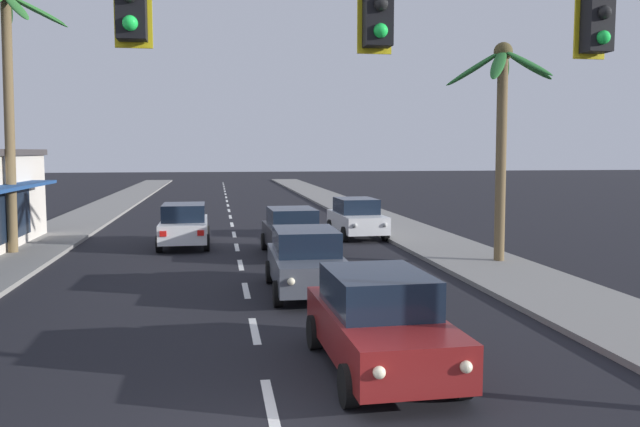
% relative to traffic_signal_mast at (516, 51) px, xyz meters
% --- Properties ---
extents(sidewalk_right, '(3.20, 110.00, 0.14)m').
position_rel_traffic_signal_mast_xyz_m(sidewalk_right, '(4.88, 19.93, -4.87)').
color(sidewalk_right, gray).
rests_on(sidewalk_right, ground).
extents(sidewalk_left, '(3.20, 110.00, 0.14)m').
position_rel_traffic_signal_mast_xyz_m(sidewalk_left, '(-10.72, 19.93, -4.87)').
color(sidewalk_left, gray).
rests_on(sidewalk_left, ground).
extents(lane_markings, '(4.28, 88.76, 0.01)m').
position_rel_traffic_signal_mast_xyz_m(lane_markings, '(-2.49, 20.29, -4.94)').
color(lane_markings, silver).
rests_on(lane_markings, ground).
extents(traffic_signal_mast, '(11.34, 0.41, 6.92)m').
position_rel_traffic_signal_mast_xyz_m(traffic_signal_mast, '(0.00, 0.00, 0.00)').
color(traffic_signal_mast, '#2D2D33').
rests_on(traffic_signal_mast, ground).
extents(sedan_lead_at_stop_bar, '(2.04, 4.49, 1.68)m').
position_rel_traffic_signal_mast_xyz_m(sedan_lead_at_stop_bar, '(-0.97, 2.82, -4.09)').
color(sedan_lead_at_stop_bar, maroon).
rests_on(sedan_lead_at_stop_bar, ground).
extents(sedan_third_in_queue, '(1.99, 4.47, 1.68)m').
position_rel_traffic_signal_mast_xyz_m(sedan_third_in_queue, '(-1.36, 9.03, -4.09)').
color(sedan_third_in_queue, '#4C515B').
rests_on(sedan_third_in_queue, ground).
extents(sedan_fifth_in_queue, '(2.05, 4.49, 1.68)m').
position_rel_traffic_signal_mast_xyz_m(sedan_fifth_in_queue, '(-1.00, 15.23, -4.09)').
color(sedan_fifth_in_queue, black).
rests_on(sedan_fifth_in_queue, ground).
extents(sedan_oncoming_far, '(1.98, 4.46, 1.68)m').
position_rel_traffic_signal_mast_xyz_m(sedan_oncoming_far, '(-4.93, 18.02, -4.09)').
color(sedan_oncoming_far, silver).
rests_on(sedan_oncoming_far, ground).
extents(sedan_parked_nearest_kerb, '(2.06, 4.49, 1.68)m').
position_rel_traffic_signal_mast_xyz_m(sedan_parked_nearest_kerb, '(2.32, 19.67, -4.09)').
color(sedan_parked_nearest_kerb, silver).
rests_on(sedan_parked_nearest_kerb, ground).
extents(palm_left_second, '(4.10, 4.13, 9.33)m').
position_rel_traffic_signal_mast_xyz_m(palm_left_second, '(-10.75, 16.60, 1.74)').
color(palm_left_second, brown).
rests_on(palm_left_second, ground).
extents(palm_right_second, '(3.90, 3.77, 7.19)m').
position_rel_traffic_signal_mast_xyz_m(palm_right_second, '(5.44, 12.25, 0.19)').
color(palm_right_second, brown).
rests_on(palm_right_second, ground).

